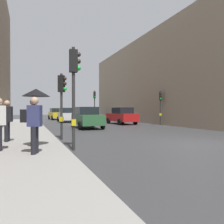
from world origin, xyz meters
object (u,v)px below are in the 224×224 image
at_px(car_green_estate, 87,118).
at_px(pedestrian_with_grey_backpack, 33,122).
at_px(traffic_light_near_right, 62,94).
at_px(pedestrian_in_dark_coat, 7,119).
at_px(traffic_light_near_left, 74,79).
at_px(car_white_compact, 67,115).
at_px(car_red_sedan, 122,116).
at_px(car_yellow_taxi, 56,114).
at_px(traffic_light_mid_street, 160,101).
at_px(traffic_light_far_median, 95,100).
at_px(pedestrian_with_umbrella, 35,101).
at_px(car_dark_suv, 90,114).

height_order(car_green_estate, pedestrian_with_grey_backpack, pedestrian_with_grey_backpack).
relative_size(traffic_light_near_right, car_green_estate, 0.80).
bearing_deg(pedestrian_in_dark_coat, traffic_light_near_left, -41.60).
bearing_deg(car_green_estate, car_white_compact, 90.29).
bearing_deg(car_white_compact, pedestrian_in_dark_coat, -107.76).
bearing_deg(pedestrian_with_grey_backpack, car_red_sedan, 56.39).
xyz_separation_m(car_yellow_taxi, car_white_compact, (0.37, -7.08, 0.00)).
relative_size(traffic_light_near_left, traffic_light_mid_street, 1.14).
xyz_separation_m(traffic_light_far_median, pedestrian_with_umbrella, (-7.69, -17.91, -0.87)).
xyz_separation_m(car_dark_suv, car_red_sedan, (-0.32, -13.75, 0.00)).
height_order(traffic_light_near_left, car_green_estate, traffic_light_near_left).
height_order(traffic_light_near_right, car_red_sedan, traffic_light_near_right).
height_order(traffic_light_near_left, pedestrian_with_grey_backpack, traffic_light_near_left).
distance_m(traffic_light_mid_street, traffic_light_far_median, 9.20).
distance_m(traffic_light_near_right, car_green_estate, 7.09).
bearing_deg(traffic_light_far_median, car_dark_suv, 78.63).
relative_size(traffic_light_mid_street, car_green_estate, 0.81).
relative_size(car_yellow_taxi, pedestrian_with_grey_backpack, 2.45).
bearing_deg(traffic_light_near_right, pedestrian_with_grey_backpack, -110.05).
distance_m(traffic_light_far_median, car_dark_suv, 8.73).
distance_m(car_yellow_taxi, pedestrian_with_grey_backpack, 27.31).
relative_size(car_red_sedan, car_yellow_taxi, 1.00).
bearing_deg(car_dark_suv, pedestrian_with_umbrella, -109.63).
xyz_separation_m(car_white_compact, pedestrian_in_dark_coat, (-5.38, -16.79, 0.25)).
bearing_deg(pedestrian_in_dark_coat, car_yellow_taxi, 78.15).
distance_m(car_dark_suv, car_red_sedan, 13.75).
relative_size(traffic_light_near_right, car_red_sedan, 0.78).
xyz_separation_m(car_dark_suv, car_white_compact, (-5.08, -7.58, 0.00)).
height_order(traffic_light_far_median, car_green_estate, traffic_light_far_median).
distance_m(traffic_light_mid_street, car_yellow_taxi, 17.96).
height_order(car_red_sedan, car_green_estate, same).
bearing_deg(traffic_light_near_right, car_red_sedan, 51.74).
relative_size(traffic_light_near_left, traffic_light_far_median, 0.99).
bearing_deg(car_dark_suv, pedestrian_with_grey_backpack, -109.00).
bearing_deg(car_dark_suv, car_yellow_taxi, -174.71).
bearing_deg(traffic_light_mid_street, pedestrian_in_dark_coat, -148.93).
bearing_deg(car_white_compact, traffic_light_near_right, -100.42).
xyz_separation_m(traffic_light_near_left, pedestrian_with_umbrella, (-1.37, 0.27, -0.83)).
relative_size(traffic_light_mid_street, traffic_light_far_median, 0.87).
xyz_separation_m(pedestrian_with_umbrella, pedestrian_with_grey_backpack, (-0.10, -1.24, -0.68)).
distance_m(traffic_light_near_right, pedestrian_with_umbrella, 3.15).
xyz_separation_m(car_red_sedan, pedestrian_with_umbrella, (-9.05, -12.53, 0.96)).
xyz_separation_m(traffic_light_near_left, car_red_sedan, (7.68, 12.80, -1.80)).
bearing_deg(car_yellow_taxi, traffic_light_near_left, -95.60).
bearing_deg(car_red_sedan, pedestrian_with_grey_backpack, -123.61).
distance_m(traffic_light_near_left, traffic_light_near_right, 3.09).
bearing_deg(car_white_compact, traffic_light_mid_street, -48.74).
bearing_deg(car_white_compact, traffic_light_far_median, -13.08).
distance_m(traffic_light_near_right, traffic_light_far_median, 16.39).
bearing_deg(traffic_light_near_left, pedestrian_with_grey_backpack, -146.70).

